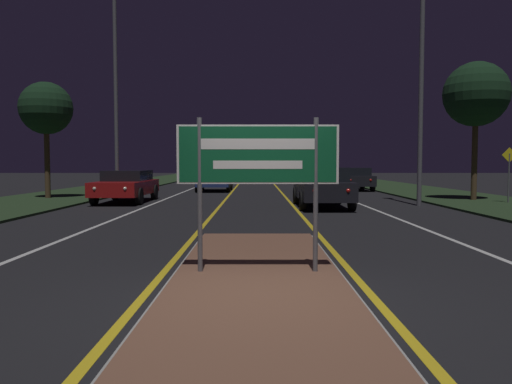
# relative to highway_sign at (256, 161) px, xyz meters

# --- Properties ---
(ground_plane) EXTENTS (160.00, 160.00, 0.00)m
(ground_plane) POSITION_rel_highway_sign_xyz_m (0.00, -1.20, -1.67)
(ground_plane) COLOR black
(median_island) EXTENTS (2.46, 7.80, 0.10)m
(median_island) POSITION_rel_highway_sign_xyz_m (0.00, 0.00, -1.63)
(median_island) COLOR #999993
(median_island) RESTS_ON ground_plane
(verge_left) EXTENTS (5.00, 100.00, 0.08)m
(verge_left) POSITION_rel_highway_sign_xyz_m (-9.50, 18.80, -1.63)
(verge_left) COLOR #23381E
(verge_left) RESTS_ON ground_plane
(verge_right) EXTENTS (5.00, 100.00, 0.08)m
(verge_right) POSITION_rel_highway_sign_xyz_m (9.50, 18.80, -1.63)
(verge_right) COLOR #23381E
(verge_right) RESTS_ON ground_plane
(centre_line_yellow_left) EXTENTS (0.12, 70.00, 0.01)m
(centre_line_yellow_left) POSITION_rel_highway_sign_xyz_m (-1.42, 23.80, -1.67)
(centre_line_yellow_left) COLOR gold
(centre_line_yellow_left) RESTS_ON ground_plane
(centre_line_yellow_right) EXTENTS (0.12, 70.00, 0.01)m
(centre_line_yellow_right) POSITION_rel_highway_sign_xyz_m (1.42, 23.80, -1.67)
(centre_line_yellow_right) COLOR gold
(centre_line_yellow_right) RESTS_ON ground_plane
(lane_line_white_left) EXTENTS (0.12, 70.00, 0.01)m
(lane_line_white_left) POSITION_rel_highway_sign_xyz_m (-4.20, 23.80, -1.67)
(lane_line_white_left) COLOR silver
(lane_line_white_left) RESTS_ON ground_plane
(lane_line_white_right) EXTENTS (0.12, 70.00, 0.01)m
(lane_line_white_right) POSITION_rel_highway_sign_xyz_m (4.20, 23.80, -1.67)
(lane_line_white_right) COLOR silver
(lane_line_white_right) RESTS_ON ground_plane
(edge_line_white_left) EXTENTS (0.10, 70.00, 0.01)m
(edge_line_white_left) POSITION_rel_highway_sign_xyz_m (-7.20, 23.80, -1.67)
(edge_line_white_left) COLOR silver
(edge_line_white_left) RESTS_ON ground_plane
(edge_line_white_right) EXTENTS (0.10, 70.00, 0.01)m
(edge_line_white_right) POSITION_rel_highway_sign_xyz_m (7.20, 23.80, -1.67)
(edge_line_white_right) COLOR silver
(edge_line_white_right) RESTS_ON ground_plane
(highway_sign) EXTENTS (2.30, 0.07, 2.19)m
(highway_sign) POSITION_rel_highway_sign_xyz_m (0.00, 0.00, 0.00)
(highway_sign) COLOR #56565B
(highway_sign) RESTS_ON median_island
(streetlight_left_near) EXTENTS (0.55, 0.55, 11.44)m
(streetlight_left_near) POSITION_rel_highway_sign_xyz_m (-6.57, 16.40, 5.66)
(streetlight_left_near) COLOR #56565B
(streetlight_left_near) RESTS_ON ground_plane
(streetlight_right_near) EXTENTS (0.50, 0.50, 10.66)m
(streetlight_right_near) POSITION_rel_highway_sign_xyz_m (6.32, 12.25, 4.91)
(streetlight_right_near) COLOR #56565B
(streetlight_right_near) RESTS_ON ground_plane
(car_receding_0) EXTENTS (1.93, 4.79, 1.50)m
(car_receding_0) POSITION_rel_highway_sign_xyz_m (2.46, 11.60, -0.88)
(car_receding_0) COLOR black
(car_receding_0) RESTS_ON ground_plane
(car_receding_1) EXTENTS (2.01, 4.57, 1.38)m
(car_receding_1) POSITION_rel_highway_sign_xyz_m (5.96, 23.60, -0.94)
(car_receding_1) COLOR black
(car_receding_1) RESTS_ON ground_plane
(car_receding_2) EXTENTS (1.87, 4.45, 1.40)m
(car_receding_2) POSITION_rel_highway_sign_xyz_m (5.80, 34.80, -0.94)
(car_receding_2) COLOR silver
(car_receding_2) RESTS_ON ground_plane
(car_approaching_0) EXTENTS (2.01, 4.84, 1.35)m
(car_approaching_0) POSITION_rel_highway_sign_xyz_m (-5.55, 14.15, -0.94)
(car_approaching_0) COLOR maroon
(car_approaching_0) RESTS_ON ground_plane
(car_approaching_1) EXTENTS (2.00, 4.07, 1.43)m
(car_approaching_1) POSITION_rel_highway_sign_xyz_m (-2.48, 22.54, -0.92)
(car_approaching_1) COLOR navy
(car_approaching_1) RESTS_ON ground_plane
(car_approaching_2) EXTENTS (1.97, 4.38, 1.49)m
(car_approaching_2) POSITION_rel_highway_sign_xyz_m (-2.77, 32.87, -0.90)
(car_approaching_2) COLOR silver
(car_approaching_2) RESTS_ON ground_plane
(warning_sign) EXTENTS (0.60, 0.06, 2.20)m
(warning_sign) POSITION_rel_highway_sign_xyz_m (10.09, 12.85, -0.26)
(warning_sign) COLOR #56565B
(warning_sign) RESTS_ON verge_right
(roadside_palm_left) EXTENTS (2.35, 2.35, 5.23)m
(roadside_palm_left) POSITION_rel_highway_sign_xyz_m (-9.51, 15.56, 2.43)
(roadside_palm_left) COLOR #4C3823
(roadside_palm_left) RESTS_ON verge_left
(roadside_palm_right) EXTENTS (2.75, 2.75, 5.89)m
(roadside_palm_right) POSITION_rel_highway_sign_xyz_m (9.37, 14.37, 2.90)
(roadside_palm_right) COLOR #4C3823
(roadside_palm_right) RESTS_ON verge_right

